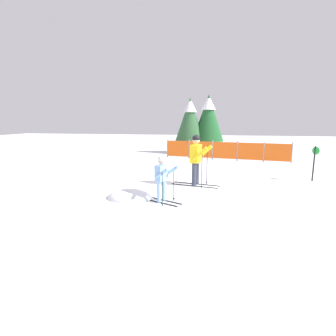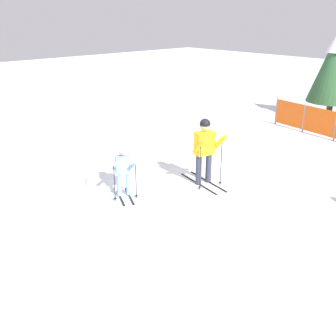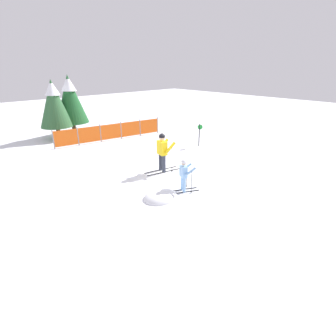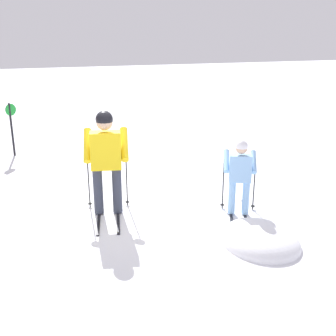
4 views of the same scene
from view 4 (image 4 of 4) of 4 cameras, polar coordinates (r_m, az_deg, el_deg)
The scene contains 5 objects.
ground_plane at distance 7.06m, azimuth -6.09°, elevation -5.81°, with size 60.00×60.00×0.00m, color white.
skier_adult at distance 6.68m, azimuth -8.40°, elevation 1.93°, with size 1.64×0.81×1.70m.
skier_child at distance 6.75m, azimuth 9.75°, elevation -0.41°, with size 1.17×0.79×1.25m.
trail_marker at distance 10.59m, azimuth -20.44°, elevation 5.72°, with size 0.18×0.24×1.26m.
snow_mound at distance 6.18m, azimuth 12.28°, elevation -9.79°, with size 1.27×1.08×0.51m, color white.
Camera 4 is at (-6.29, 1.47, 2.84)m, focal length 45.00 mm.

